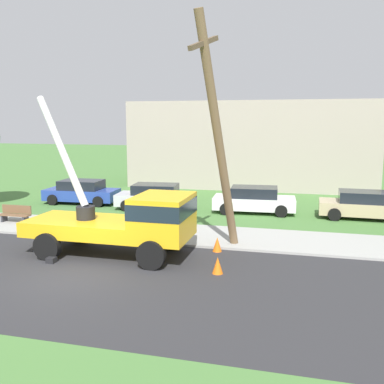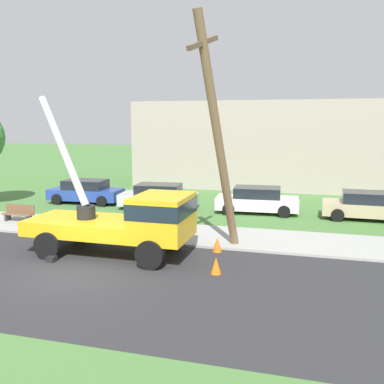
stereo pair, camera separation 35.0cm
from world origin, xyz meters
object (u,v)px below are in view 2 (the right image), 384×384
at_px(park_bench, 19,214).
at_px(parked_sedan_blue, 86,191).
at_px(parked_sedan_silver, 159,196).
at_px(parked_sedan_tan, 368,206).
at_px(utility_truck, 130,219).
at_px(traffic_cone_ahead, 216,266).
at_px(parked_sedan_white, 257,200).
at_px(leaning_utility_pole, 218,137).
at_px(traffic_cone_curbside, 217,245).

bearing_deg(park_bench, parked_sedan_blue, 84.51).
distance_m(parked_sedan_silver, park_bench, 7.49).
xyz_separation_m(parked_sedan_blue, parked_sedan_silver, (4.91, -0.50, 0.00)).
bearing_deg(parked_sedan_tan, utility_truck, -136.60).
xyz_separation_m(traffic_cone_ahead, parked_sedan_white, (0.12, 9.91, 0.43)).
bearing_deg(parked_sedan_white, traffic_cone_ahead, -90.69).
height_order(leaning_utility_pole, parked_sedan_tan, leaning_utility_pole).
height_order(utility_truck, park_bench, utility_truck).
distance_m(utility_truck, park_bench, 8.18).
relative_size(parked_sedan_silver, park_bench, 2.84).
relative_size(parked_sedan_silver, parked_sedan_white, 1.01).
height_order(parked_sedan_blue, park_bench, parked_sedan_blue).
bearing_deg(utility_truck, parked_sedan_tan, 43.40).
relative_size(leaning_utility_pole, park_bench, 5.39).
height_order(leaning_utility_pole, traffic_cone_ahead, leaning_utility_pole).
height_order(utility_truck, parked_sedan_white, utility_truck).
bearing_deg(parked_sedan_tan, traffic_cone_ahead, -120.30).
distance_m(traffic_cone_ahead, traffic_cone_curbside, 2.44).
relative_size(traffic_cone_ahead, parked_sedan_white, 0.12).
bearing_deg(parked_sedan_silver, park_bench, -136.77).
bearing_deg(traffic_cone_ahead, parked_sedan_silver, 119.65).
bearing_deg(parked_sedan_blue, parked_sedan_silver, -5.79).
xyz_separation_m(leaning_utility_pole, parked_sedan_white, (0.53, 7.91, -3.70)).
height_order(leaning_utility_pole, traffic_cone_curbside, leaning_utility_pole).
xyz_separation_m(utility_truck, traffic_cone_ahead, (3.51, -1.07, -1.13)).
distance_m(traffic_cone_ahead, park_bench, 11.77).
height_order(utility_truck, parked_sedan_tan, utility_truck).
bearing_deg(parked_sedan_blue, parked_sedan_white, -0.81).
bearing_deg(park_bench, utility_truck, -24.46).
height_order(parked_sedan_silver, parked_sedan_tan, same).
height_order(traffic_cone_curbside, park_bench, park_bench).
distance_m(parked_sedan_white, parked_sedan_tan, 5.61).
height_order(leaning_utility_pole, parked_sedan_silver, leaning_utility_pole).
relative_size(utility_truck, parked_sedan_white, 1.50).
xyz_separation_m(utility_truck, leaning_utility_pole, (3.09, 0.93, 3.01)).
height_order(utility_truck, parked_sedan_blue, utility_truck).
relative_size(parked_sedan_tan, park_bench, 2.78).
distance_m(traffic_cone_ahead, parked_sedan_silver, 11.01).
distance_m(parked_sedan_silver, parked_sedan_tan, 11.18).
bearing_deg(utility_truck, traffic_cone_curbside, 23.56).
bearing_deg(parked_sedan_white, traffic_cone_curbside, -94.53).
xyz_separation_m(utility_truck, parked_sedan_silver, (-1.94, 8.49, -0.70)).
bearing_deg(traffic_cone_curbside, parked_sedan_silver, 124.72).
height_order(parked_sedan_silver, parked_sedan_white, same).
xyz_separation_m(utility_truck, parked_sedan_blue, (-6.85, 8.99, -0.70)).
bearing_deg(leaning_utility_pole, parked_sedan_silver, 123.65).
relative_size(traffic_cone_ahead, parked_sedan_blue, 0.13).
bearing_deg(traffic_cone_ahead, leaning_utility_pole, 101.64).
height_order(parked_sedan_blue, parked_sedan_white, same).
distance_m(parked_sedan_blue, parked_sedan_white, 10.48).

